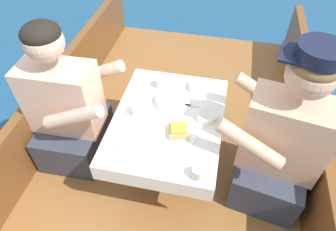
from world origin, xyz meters
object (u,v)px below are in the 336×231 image
at_px(person_starboard, 280,145).
at_px(person_port, 68,111).
at_px(tin_can, 198,173).
at_px(coffee_cup_starboard, 162,82).
at_px(coffee_cup_port, 138,109).
at_px(sandwich, 178,130).

bearing_deg(person_starboard, person_port, 8.65).
bearing_deg(person_starboard, tin_can, 46.82).
bearing_deg(person_port, coffee_cup_starboard, 26.14).
bearing_deg(tin_can, coffee_cup_port, 139.11).
height_order(coffee_cup_port, coffee_cup_starboard, coffee_cup_port).
relative_size(person_starboard, tin_can, 14.82).
relative_size(person_starboard, sandwich, 8.51).
bearing_deg(tin_can, coffee_cup_starboard, 117.68).
height_order(person_port, coffee_cup_port, person_port).
xyz_separation_m(coffee_cup_port, coffee_cup_starboard, (0.07, 0.25, -0.00)).
bearing_deg(person_starboard, coffee_cup_port, 6.90).
xyz_separation_m(sandwich, coffee_cup_port, (-0.24, 0.10, 0.00)).
height_order(person_starboard, tin_can, person_starboard).
xyz_separation_m(sandwich, coffee_cup_starboard, (-0.17, 0.35, 0.00)).
xyz_separation_m(person_port, coffee_cup_port, (0.43, 0.01, 0.09)).
bearing_deg(coffee_cup_port, person_port, -178.24).
distance_m(coffee_cup_starboard, tin_can, 0.66).
relative_size(coffee_cup_port, coffee_cup_starboard, 1.01).
height_order(sandwich, coffee_cup_port, coffee_cup_port).
height_order(coffee_cup_port, tin_can, coffee_cup_port).
bearing_deg(sandwich, person_port, 172.58).
bearing_deg(coffee_cup_port, person_starboard, -3.10).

